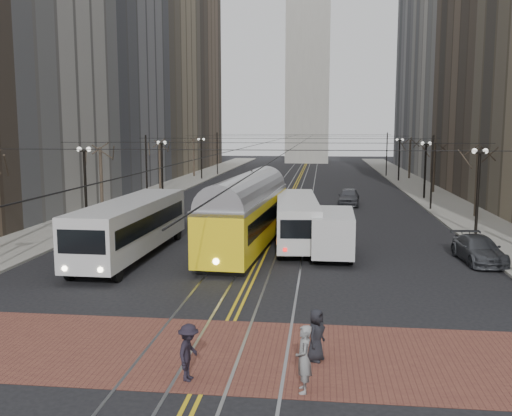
% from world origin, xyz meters
% --- Properties ---
extents(ground, '(260.00, 260.00, 0.00)m').
position_xyz_m(ground, '(0.00, 0.00, 0.00)').
color(ground, black).
rests_on(ground, ground).
extents(sidewalk_left, '(5.00, 140.00, 0.15)m').
position_xyz_m(sidewalk_left, '(-15.00, 45.00, 0.07)').
color(sidewalk_left, gray).
rests_on(sidewalk_left, ground).
extents(sidewalk_right, '(5.00, 140.00, 0.15)m').
position_xyz_m(sidewalk_right, '(15.00, 45.00, 0.07)').
color(sidewalk_right, gray).
rests_on(sidewalk_right, ground).
extents(crosswalk_band, '(25.00, 6.00, 0.01)m').
position_xyz_m(crosswalk_band, '(0.00, -4.00, 0.01)').
color(crosswalk_band, brown).
rests_on(crosswalk_band, ground).
extents(streetcar_rails, '(4.80, 130.00, 0.02)m').
position_xyz_m(streetcar_rails, '(0.00, 45.00, 0.00)').
color(streetcar_rails, gray).
rests_on(streetcar_rails, ground).
extents(centre_lines, '(0.42, 130.00, 0.01)m').
position_xyz_m(centre_lines, '(0.00, 45.00, 0.01)').
color(centre_lines, gold).
rests_on(centre_lines, ground).
extents(building_left_mid, '(16.00, 20.00, 34.00)m').
position_xyz_m(building_left_mid, '(-25.50, 46.00, 17.00)').
color(building_left_mid, slate).
rests_on(building_left_mid, ground).
extents(building_left_midfar, '(20.00, 20.00, 52.00)m').
position_xyz_m(building_left_midfar, '(-27.50, 66.00, 26.00)').
color(building_left_midfar, '#84745B').
rests_on(building_left_midfar, ground).
extents(building_left_far, '(16.00, 20.00, 40.00)m').
position_xyz_m(building_left_far, '(-25.50, 86.00, 20.00)').
color(building_left_far, brown).
rests_on(building_left_far, ground).
extents(building_right_far, '(16.00, 20.00, 40.00)m').
position_xyz_m(building_right_far, '(25.50, 86.00, 20.00)').
color(building_right_far, slate).
rests_on(building_right_far, ground).
extents(lamp_posts, '(27.60, 57.20, 5.60)m').
position_xyz_m(lamp_posts, '(-0.00, 28.75, 2.80)').
color(lamp_posts, black).
rests_on(lamp_posts, ground).
extents(street_trees, '(31.68, 53.28, 5.60)m').
position_xyz_m(street_trees, '(0.00, 35.25, 2.80)').
color(street_trees, '#382D23').
rests_on(street_trees, ground).
extents(trolley_wires, '(25.96, 120.00, 6.60)m').
position_xyz_m(trolley_wires, '(0.00, 34.83, 3.77)').
color(trolley_wires, black).
rests_on(trolley_wires, ground).
extents(transit_bus, '(2.93, 12.81, 3.19)m').
position_xyz_m(transit_bus, '(-7.23, 9.05, 1.60)').
color(transit_bus, silver).
rests_on(transit_bus, ground).
extents(streetcar, '(3.75, 14.88, 3.47)m').
position_xyz_m(streetcar, '(-1.12, 12.12, 1.73)').
color(streetcar, yellow).
rests_on(streetcar, ground).
extents(rear_bus, '(3.22, 11.22, 2.89)m').
position_xyz_m(rear_bus, '(1.80, 13.71, 1.44)').
color(rear_bus, silver).
rests_on(rear_bus, ground).
extents(cargo_van, '(2.31, 5.80, 2.55)m').
position_xyz_m(cargo_van, '(4.00, 10.34, 1.27)').
color(cargo_van, silver).
rests_on(cargo_van, ground).
extents(sedan_grey, '(2.28, 4.91, 1.63)m').
position_xyz_m(sedan_grey, '(5.86, 32.56, 0.81)').
color(sedan_grey, '#414349').
rests_on(sedan_grey, ground).
extents(sedan_parked, '(2.33, 4.95, 1.40)m').
position_xyz_m(sedan_parked, '(11.80, 10.00, 0.70)').
color(sedan_parked, '#3D4045').
rests_on(sedan_parked, ground).
extents(pedestrian_a, '(0.80, 0.95, 1.65)m').
position_xyz_m(pedestrian_a, '(3.22, -4.31, 0.84)').
color(pedestrian_a, black).
rests_on(pedestrian_a, crosswalk_band).
extents(pedestrian_b, '(0.51, 0.72, 1.88)m').
position_xyz_m(pedestrian_b, '(2.91, -6.50, 0.95)').
color(pedestrian_b, gray).
rests_on(pedestrian_b, crosswalk_band).
extents(pedestrian_d, '(0.73, 1.14, 1.66)m').
position_xyz_m(pedestrian_d, '(-0.38, -6.15, 0.84)').
color(pedestrian_d, black).
rests_on(pedestrian_d, crosswalk_band).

